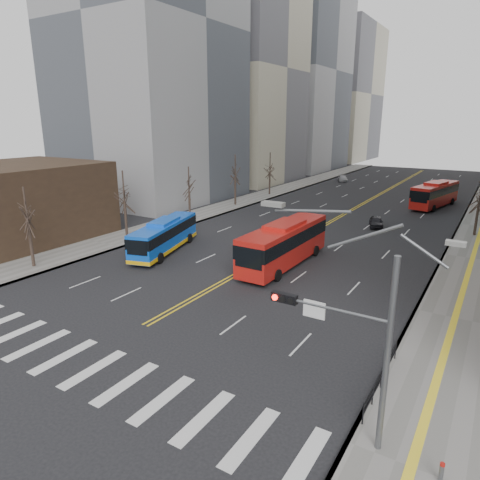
# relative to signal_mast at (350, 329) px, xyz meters

# --- Properties ---
(ground) EXTENTS (220.00, 220.00, 0.00)m
(ground) POSITION_rel_signal_mast_xyz_m (-13.77, -2.00, -4.86)
(ground) COLOR black
(sidewalk_left) EXTENTS (5.00, 130.00, 0.15)m
(sidewalk_left) POSITION_rel_signal_mast_xyz_m (-30.27, 43.00, -4.78)
(sidewalk_left) COLOR slate
(sidewalk_left) RESTS_ON ground
(crosswalk) EXTENTS (26.70, 4.00, 0.01)m
(crosswalk) POSITION_rel_signal_mast_xyz_m (-13.77, -2.00, -4.85)
(crosswalk) COLOR silver
(crosswalk) RESTS_ON ground
(centerline) EXTENTS (0.55, 100.00, 0.01)m
(centerline) POSITION_rel_signal_mast_xyz_m (-13.77, 53.00, -4.85)
(centerline) COLOR gold
(centerline) RESTS_ON ground
(office_towers) EXTENTS (83.00, 134.00, 58.00)m
(office_towers) POSITION_rel_signal_mast_xyz_m (-13.64, 66.51, 19.07)
(office_towers) COLOR gray
(office_towers) RESTS_ON ground
(storefront) EXTENTS (14.00, 18.00, 8.00)m
(storefront) POSITION_rel_signal_mast_xyz_m (-39.77, 9.97, -0.85)
(storefront) COLOR #2E2117
(storefront) RESTS_ON ground
(signal_mast) EXTENTS (5.37, 0.37, 9.39)m
(signal_mast) POSITION_rel_signal_mast_xyz_m (0.00, 0.00, 0.00)
(signal_mast) COLOR slate
(signal_mast) RESTS_ON ground
(pedestrian_railing) EXTENTS (0.06, 6.06, 1.02)m
(pedestrian_railing) POSITION_rel_signal_mast_xyz_m (0.53, 4.00, -4.03)
(pedestrian_railing) COLOR black
(pedestrian_railing) RESTS_ON sidewalk_right
(street_trees) EXTENTS (35.20, 47.20, 7.60)m
(street_trees) POSITION_rel_signal_mast_xyz_m (-20.94, 32.55, 0.02)
(street_trees) COLOR #2C211B
(street_trees) RESTS_ON ground
(blue_bus) EXTENTS (5.21, 11.06, 3.18)m
(blue_bus) POSITION_rel_signal_mast_xyz_m (-23.14, 15.64, -3.19)
(blue_bus) COLOR blue
(blue_bus) RESTS_ON ground
(red_bus_near) EXTENTS (3.16, 12.29, 3.86)m
(red_bus_near) POSITION_rel_signal_mast_xyz_m (-11.49, 18.15, -2.71)
(red_bus_near) COLOR red
(red_bus_near) RESTS_ON ground
(red_bus_far) EXTENTS (5.14, 12.11, 3.73)m
(red_bus_far) POSITION_rel_signal_mast_xyz_m (-4.14, 53.47, -2.79)
(red_bus_far) COLOR red
(red_bus_far) RESTS_ON ground
(car_white) EXTENTS (3.36, 4.93, 1.54)m
(car_white) POSITION_rel_signal_mast_xyz_m (-24.98, 19.53, -4.09)
(car_white) COLOR silver
(car_white) RESTS_ON ground
(car_dark_mid) EXTENTS (2.57, 4.05, 1.29)m
(car_dark_mid) POSITION_rel_signal_mast_xyz_m (-8.17, 36.52, -4.21)
(car_dark_mid) COLOR black
(car_dark_mid) RESTS_ON ground
(car_silver) EXTENTS (3.31, 4.62, 1.24)m
(car_silver) POSITION_rel_signal_mast_xyz_m (-24.53, 72.77, -4.23)
(car_silver) COLOR #A7A8AD
(car_silver) RESTS_ON ground
(car_dark_far) EXTENTS (2.21, 4.30, 1.16)m
(car_dark_far) POSITION_rel_signal_mast_xyz_m (-4.92, 66.55, -4.28)
(car_dark_far) COLOR black
(car_dark_far) RESTS_ON ground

